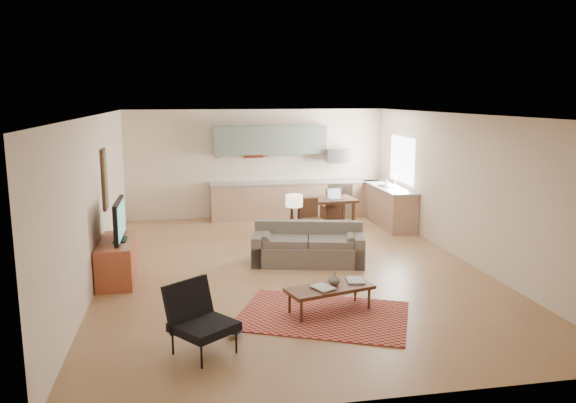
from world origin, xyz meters
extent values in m
plane|color=#956943|center=(0.00, 0.00, 0.00)|extent=(9.00, 9.00, 0.00)
plane|color=white|center=(0.00, 0.00, 2.70)|extent=(9.00, 9.00, 0.00)
plane|color=beige|center=(0.00, 4.50, 1.35)|extent=(6.50, 0.00, 6.50)
plane|color=beige|center=(0.00, -4.50, 1.35)|extent=(6.50, 0.00, 6.50)
plane|color=beige|center=(-3.25, 0.00, 1.35)|extent=(0.00, 9.00, 9.00)
plane|color=beige|center=(3.25, 0.00, 1.35)|extent=(0.00, 9.00, 9.00)
cube|color=#A5A8AD|center=(2.00, 4.18, 0.45)|extent=(0.62, 0.62, 0.90)
cube|color=#A5A8AD|center=(2.00, 4.20, 1.55)|extent=(0.62, 0.40, 0.35)
cube|color=slate|center=(0.30, 4.33, 1.95)|extent=(2.80, 0.34, 0.70)
cube|color=white|center=(3.23, 3.00, 1.55)|extent=(0.02, 1.40, 1.05)
cube|color=maroon|center=(0.02, -2.27, 0.01)|extent=(2.74, 2.38, 0.02)
imported|color=maroon|center=(-0.08, -2.25, 0.39)|extent=(0.48, 0.50, 0.03)
imported|color=navy|center=(0.45, -1.95, 0.38)|extent=(0.34, 0.40, 0.03)
imported|color=black|center=(0.23, -2.06, 0.46)|extent=(0.24, 0.24, 0.18)
imported|color=beige|center=(2.83, 2.88, 1.02)|extent=(0.11, 0.11, 0.19)
camera|label=1|loc=(-1.81, -9.43, 2.99)|focal=35.00mm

